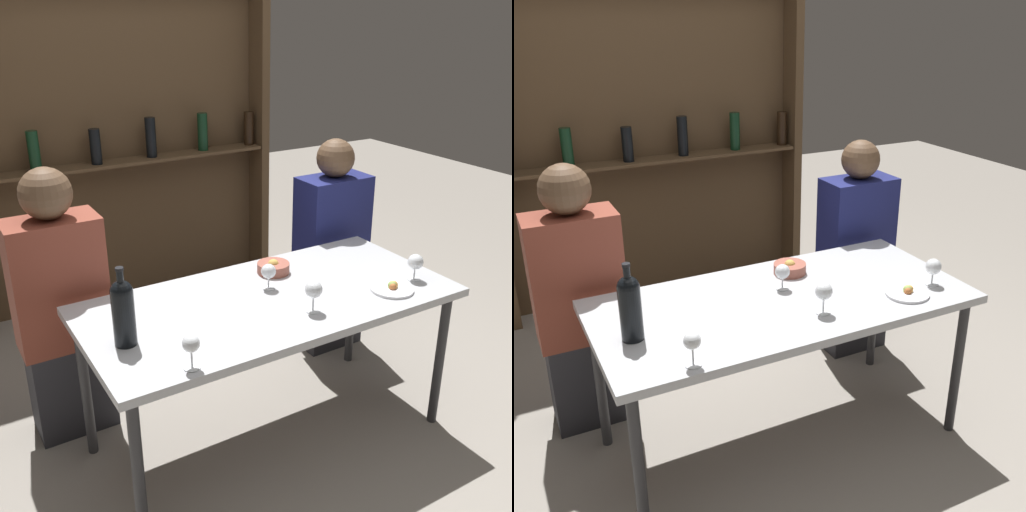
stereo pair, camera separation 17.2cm
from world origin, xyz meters
TOP-DOWN VIEW (x-y plane):
  - ground_plane at (0.00, 0.00)m, footprint 10.00×10.00m
  - dining_table at (0.00, 0.00)m, footprint 1.59×0.76m
  - wine_rack_wall at (0.00, 1.78)m, footprint 2.05×0.21m
  - wine_bottle at (-0.65, -0.05)m, footprint 0.08×0.08m
  - wine_glass_0 at (-0.51, -0.32)m, footprint 0.06×0.06m
  - wine_glass_1 at (0.08, -0.19)m, footprint 0.07×0.07m
  - wine_glass_2 at (0.04, 0.08)m, footprint 0.07×0.07m
  - wine_glass_3 at (0.65, -0.18)m, footprint 0.07×0.07m
  - food_plate_0 at (0.49, -0.21)m, footprint 0.19×0.19m
  - snack_bowl at (0.15, 0.21)m, footprint 0.15×0.15m
  - seated_person_left at (-0.74, 0.55)m, footprint 0.40×0.22m
  - seated_person_right at (0.76, 0.55)m, footprint 0.39×0.22m

SIDE VIEW (x-z plane):
  - ground_plane at x=0.00m, z-range 0.00..0.00m
  - seated_person_right at x=0.76m, z-range -0.03..1.19m
  - seated_person_left at x=-0.74m, z-range -0.03..1.23m
  - dining_table at x=0.00m, z-range 0.30..1.02m
  - food_plate_0 at x=0.49m, z-range 0.71..0.75m
  - snack_bowl at x=0.15m, z-range 0.71..0.78m
  - wine_glass_2 at x=0.04m, z-range 0.74..0.86m
  - wine_glass_3 at x=0.65m, z-range 0.74..0.87m
  - wine_glass_0 at x=-0.51m, z-range 0.75..0.88m
  - wine_glass_1 at x=0.08m, z-range 0.75..0.88m
  - wine_bottle at x=-0.65m, z-range 0.71..1.01m
  - wine_rack_wall at x=0.00m, z-range 0.01..2.30m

